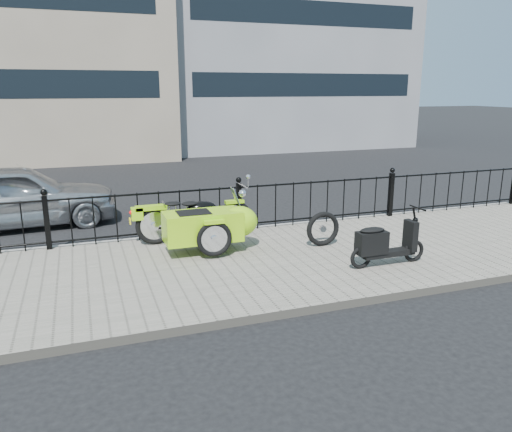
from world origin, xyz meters
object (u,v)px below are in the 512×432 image
object	(u,v)px
scooter	(383,244)
spare_tire	(323,229)
motorcycle_sidecar	(211,223)
sedan_car	(17,196)

from	to	relation	value
scooter	spare_tire	world-z (taller)	scooter
motorcycle_sidecar	scooter	xyz separation A→B (m)	(2.36, -1.74, -0.12)
scooter	sedan_car	bearing A→B (deg)	139.21
spare_tire	sedan_car	bearing A→B (deg)	145.12
sedan_car	spare_tire	bearing A→B (deg)	-129.32
sedan_car	motorcycle_sidecar	bearing A→B (deg)	-138.04
motorcycle_sidecar	scooter	size ratio (longest dim) A/B	1.69
motorcycle_sidecar	scooter	distance (m)	2.93
spare_tire	sedan_car	xyz separation A→B (m)	(-5.27, 3.67, 0.24)
motorcycle_sidecar	spare_tire	xyz separation A→B (m)	(1.93, -0.49, -0.16)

